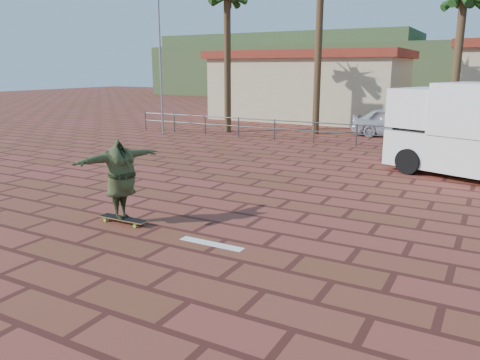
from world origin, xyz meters
name	(u,v)px	position (x,y,z in m)	size (l,w,h in m)	color
ground	(214,222)	(0.00, 0.00, 0.00)	(120.00, 120.00, 0.00)	brown
paint_stripe	(212,244)	(0.70, -1.20, 0.00)	(1.40, 0.22, 0.01)	white
guardrail	(357,131)	(0.00, 12.00, 0.68)	(24.06, 0.06, 1.00)	#47494F
flagpole	(162,43)	(-9.87, 11.00, 4.64)	(1.30, 0.10, 8.00)	gray
palm_far_left	(227,0)	(-7.50, 13.50, 6.83)	(2.40, 2.40, 8.25)	brown
palm_center	(464,0)	(3.50, 15.50, 6.36)	(2.40, 2.40, 7.75)	brown
building_west	(310,85)	(-6.00, 22.00, 2.28)	(12.60, 7.60, 4.50)	beige
hill_front	(449,72)	(0.00, 50.00, 3.00)	(70.00, 18.00, 6.00)	#384C28
hill_back	(289,64)	(-22.00, 56.00, 4.00)	(35.00, 14.00, 8.00)	#384C28
longboard	(123,219)	(-1.72, -1.07, 0.10)	(1.25, 0.30, 0.12)	olive
skateboarder	(121,180)	(-1.72, -1.07, 1.01)	(2.17, 0.59, 1.77)	#374022
car_silver	(395,122)	(0.88, 16.00, 0.73)	(1.72, 4.27, 1.46)	silver
car_white	(475,129)	(4.60, 14.46, 0.76)	(1.61, 4.63, 1.53)	silver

